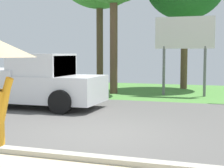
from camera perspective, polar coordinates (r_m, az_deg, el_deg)
name	(u,v)px	position (r m, az deg, el deg)	size (l,w,h in m)	color
ground_plane	(127,115)	(11.25, 2.45, -5.00)	(40.00, 22.00, 0.20)	#565451
pickup_truck	(30,82)	(12.86, -12.92, 0.25)	(5.20, 2.28, 1.88)	silver
roadside_billboard	(184,38)	(16.14, 11.53, 7.17)	(2.60, 0.12, 3.50)	slate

